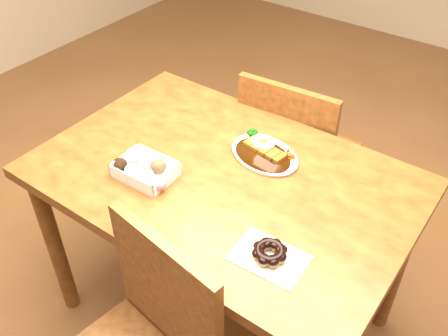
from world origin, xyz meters
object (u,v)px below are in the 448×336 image
Objects in this scene: chair_far at (294,155)px; katsu_curry_plate at (264,152)px; donut_box at (144,169)px; table at (223,196)px; pon_de_ring at (270,253)px.

chair_far is 0.48m from katsu_curry_plate.
katsu_curry_plate is 0.40m from donut_box.
table is 4.25× the size of katsu_curry_plate.
table is at bearing -108.81° from katsu_curry_plate.
table is 0.39m from pon_de_ring.
katsu_curry_plate is 1.39× the size of pon_de_ring.
table is 0.28m from donut_box.
donut_box reaches higher than table.
table is 5.65× the size of donut_box.
chair_far is at bearing 75.46° from donut_box.
chair_far is at bearing 92.04° from table.
chair_far reaches higher than table.
pon_de_ring is at bearing -6.19° from donut_box.
katsu_curry_plate is at bearing 51.17° from donut_box.
table is at bearing 87.30° from chair_far.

